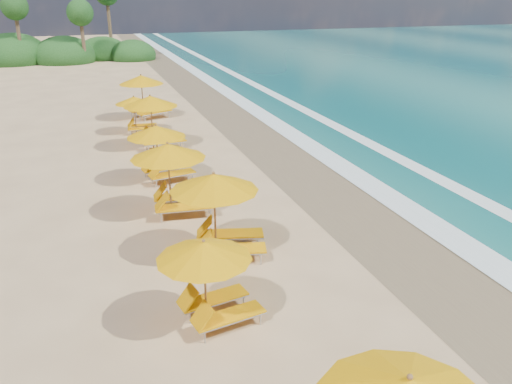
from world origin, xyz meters
TOP-DOWN VIEW (x-y plane):
  - ground at (0.00, 0.00)m, footprint 160.00×160.00m
  - wet_sand at (4.00, 0.00)m, footprint 4.00×160.00m
  - surf_foam at (6.70, 0.00)m, footprint 4.00×160.00m
  - station_3 at (-2.62, -4.68)m, footprint 2.61×2.49m
  - station_4 at (-1.53, -1.49)m, footprint 3.16×3.06m
  - station_5 at (-2.23, 1.93)m, footprint 2.93×2.76m
  - station_6 at (-2.14, 5.39)m, footprint 2.82×2.70m
  - station_7 at (-1.64, 10.18)m, footprint 2.91×2.71m
  - station_8 at (-2.15, 13.33)m, footprint 2.29×2.15m
  - station_9 at (-1.30, 16.64)m, footprint 3.43×3.39m
  - treeline at (-9.94, 45.51)m, footprint 25.80×8.80m

SIDE VIEW (x-z plane):
  - ground at x=0.00m, z-range 0.00..0.00m
  - wet_sand at x=4.00m, z-range 0.00..0.01m
  - surf_foam at x=6.70m, z-range 0.02..0.03m
  - treeline at x=-9.94m, z-range -3.87..5.86m
  - station_8 at x=-2.15m, z-range 0.12..2.13m
  - station_3 at x=-2.62m, z-range 0.13..2.31m
  - station_6 at x=-2.14m, z-range 0.14..2.49m
  - station_4 at x=-1.53m, z-range 0.15..2.71m
  - station_5 at x=-2.23m, z-range 0.15..2.71m
  - station_7 at x=-1.64m, z-range 0.16..2.77m
  - station_9 at x=-1.30m, z-range 0.16..2.79m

